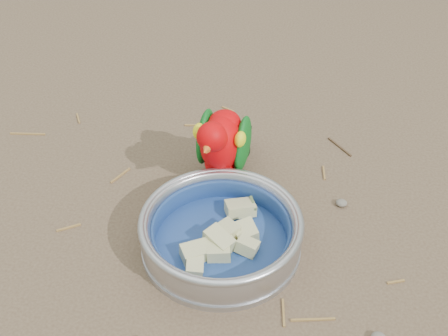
# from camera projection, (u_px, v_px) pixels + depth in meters

# --- Properties ---
(ground) EXTENTS (60.00, 60.00, 0.00)m
(ground) POSITION_uv_depth(u_px,v_px,m) (150.00, 263.00, 0.92)
(ground) COLOR brown
(food_bowl) EXTENTS (0.24, 0.24, 0.02)m
(food_bowl) POSITION_uv_depth(u_px,v_px,m) (221.00, 245.00, 0.94)
(food_bowl) COLOR #B2B2BA
(food_bowl) RESTS_ON ground
(bowl_wall) EXTENTS (0.24, 0.24, 0.04)m
(bowl_wall) POSITION_uv_depth(u_px,v_px,m) (221.00, 231.00, 0.92)
(bowl_wall) COLOR #B2B2BA
(bowl_wall) RESTS_ON food_bowl
(fruit_wedges) EXTENTS (0.14, 0.14, 0.03)m
(fruit_wedges) POSITION_uv_depth(u_px,v_px,m) (221.00, 234.00, 0.93)
(fruit_wedges) COLOR #CCC78C
(fruit_wedges) RESTS_ON food_bowl
(lory_parrot) EXTENTS (0.11, 0.19, 0.15)m
(lory_parrot) POSITION_uv_depth(u_px,v_px,m) (221.00, 149.00, 1.01)
(lory_parrot) COLOR #D40306
(lory_parrot) RESTS_ON ground
(ground_debris) EXTENTS (0.90, 0.80, 0.01)m
(ground_debris) POSITION_uv_depth(u_px,v_px,m) (162.00, 257.00, 0.93)
(ground_debris) COLOR olive
(ground_debris) RESTS_ON ground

